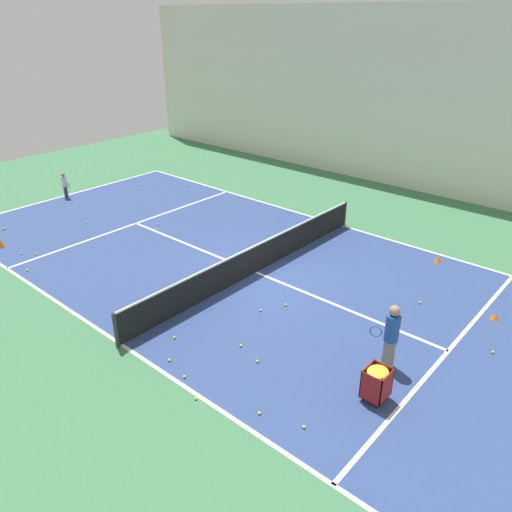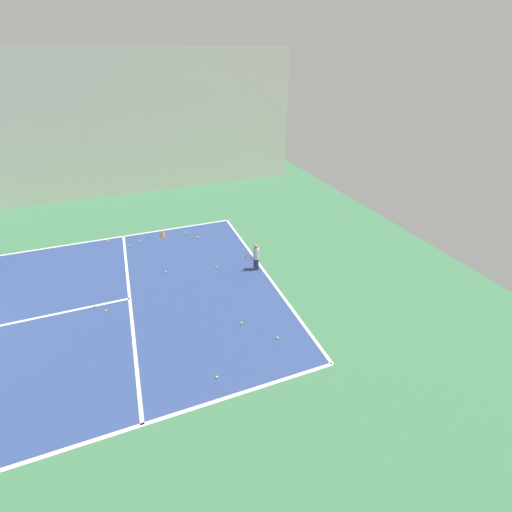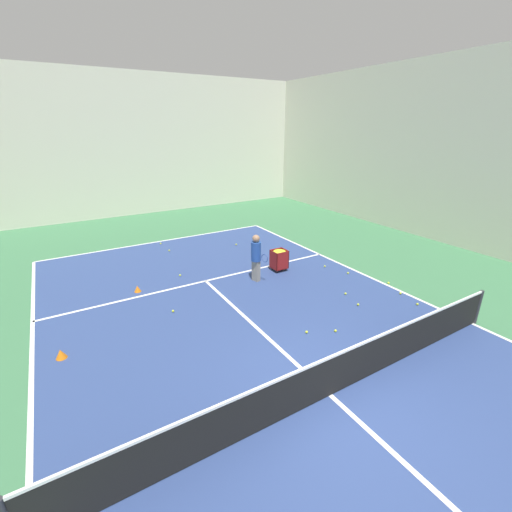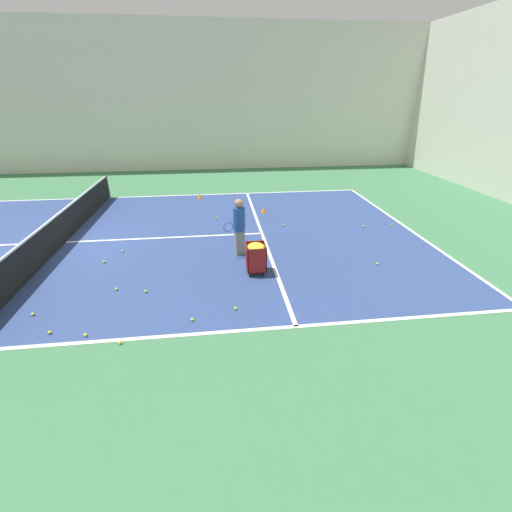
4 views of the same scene
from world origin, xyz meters
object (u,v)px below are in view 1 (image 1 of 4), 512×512
Objects in this scene: coach_at_net at (391,333)px; training_cone_1 at (1,243)px; tennis_net at (256,258)px; ball_cart at (377,379)px; player_near_baseline at (64,183)px; training_cone_0 at (438,259)px.

coach_at_net is 13.70m from training_cone_1.
tennis_net is at bearing 119.24° from training_cone_1.
tennis_net is 6.36× the size of coach_at_net.
training_cone_1 is at bearing -82.60° from ball_cart.
ball_cart is (2.69, 5.70, 0.06)m from tennis_net.
ball_cart is at bearing 97.40° from training_cone_1.
player_near_baseline is at bearing -21.16° from coach_at_net.
training_cone_0 is (-4.50, 4.06, -0.39)m from tennis_net.
coach_at_net is at bearing 102.49° from training_cone_1.
training_cone_0 is at bearing 137.96° from tennis_net.
player_near_baseline is 3.58× the size of training_cone_1.
training_cone_0 is 15.01m from training_cone_1.
training_cone_1 is (2.96, -13.35, -0.78)m from coach_at_net.
coach_at_net is 2.05× the size of ball_cart.
tennis_net reaches higher than ball_cart.
player_near_baseline is at bearing -89.07° from tennis_net.
player_near_baseline reaches higher than tennis_net.
coach_at_net is 5.14× the size of training_cone_1.
ball_cart reaches higher than training_cone_0.
player_near_baseline is 5.29m from training_cone_1.
training_cone_0 is (-7.19, -1.65, -0.45)m from ball_cart.
training_cone_0 is at bearing 126.68° from training_cone_1.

